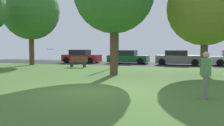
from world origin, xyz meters
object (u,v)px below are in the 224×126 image
at_px(parked_car_green, 128,57).
at_px(street_lamp_post, 118,41).
at_px(park_bench, 78,62).
at_px(oak_tree_right, 205,8).
at_px(parked_car_red, 81,57).
at_px(person_thrower, 206,73).
at_px(frisbee_disc, 50,49).
at_px(parked_car_grey, 178,58).
at_px(maple_tree_far, 31,11).

bearing_deg(parked_car_green, street_lamp_post, -87.01).
bearing_deg(park_bench, oak_tree_right, 165.77).
relative_size(parked_car_red, park_bench, 2.56).
relative_size(person_thrower, park_bench, 0.98).
xyz_separation_m(frisbee_disc, park_bench, (-4.13, 10.56, -1.17)).
bearing_deg(street_lamp_post, parked_car_grey, 34.76).
height_order(parked_car_grey, park_bench, parked_car_grey).
xyz_separation_m(oak_tree_right, parked_car_grey, (-2.10, 8.00, -3.49)).
distance_m(parked_car_green, parked_car_grey, 5.25).
xyz_separation_m(person_thrower, parked_car_green, (-7.17, 16.43, -0.22)).
relative_size(parked_car_grey, park_bench, 2.65).
xyz_separation_m(parked_car_grey, street_lamp_post, (-4.99, -3.46, 1.59)).
height_order(frisbee_disc, street_lamp_post, street_lamp_post).
height_order(parked_car_green, park_bench, parked_car_green).
bearing_deg(parked_car_green, parked_car_red, -174.40).
height_order(oak_tree_right, parked_car_red, oak_tree_right).
relative_size(person_thrower, parked_car_grey, 0.37).
relative_size(park_bench, street_lamp_post, 0.36).
distance_m(oak_tree_right, park_bench, 10.96).
xyz_separation_m(parked_car_red, parked_car_grey, (10.41, -0.16, 0.00)).
distance_m(oak_tree_right, person_thrower, 8.43).
relative_size(person_thrower, parked_car_green, 0.37).
bearing_deg(parked_car_green, frisbee_disc, -85.13).
relative_size(maple_tree_far, frisbee_disc, 26.03).
bearing_deg(maple_tree_far, parked_car_grey, 17.46).
height_order(maple_tree_far, parked_car_red, maple_tree_far).
bearing_deg(oak_tree_right, parked_car_green, 130.08).
xyz_separation_m(oak_tree_right, person_thrower, (-0.14, -7.75, -3.29)).
xyz_separation_m(person_thrower, parked_car_grey, (-1.96, 15.76, -0.20)).
height_order(oak_tree_right, parked_car_green, oak_tree_right).
bearing_deg(person_thrower, maple_tree_far, -39.18).
height_order(oak_tree_right, parked_car_grey, oak_tree_right).
height_order(oak_tree_right, person_thrower, oak_tree_right).
bearing_deg(person_thrower, parked_car_green, -69.12).
height_order(maple_tree_far, parked_car_grey, maple_tree_far).
relative_size(frisbee_disc, parked_car_green, 0.07).
height_order(person_thrower, park_bench, person_thrower).
relative_size(parked_car_red, parked_car_grey, 0.96).
distance_m(parked_car_red, street_lamp_post, 6.71).
bearing_deg(maple_tree_far, frisbee_disc, -50.23).
bearing_deg(frisbee_disc, park_bench, 111.35).
bearing_deg(parked_car_green, park_bench, -113.79).
height_order(oak_tree_right, street_lamp_post, oak_tree_right).
distance_m(maple_tree_far, park_bench, 7.47).
bearing_deg(maple_tree_far, parked_car_green, 30.58).
bearing_deg(frisbee_disc, parked_car_grey, 76.71).
relative_size(maple_tree_far, parked_car_green, 1.89).
distance_m(oak_tree_right, parked_car_grey, 8.98).
height_order(parked_car_red, park_bench, parked_car_red).
bearing_deg(parked_car_green, oak_tree_right, -49.92).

